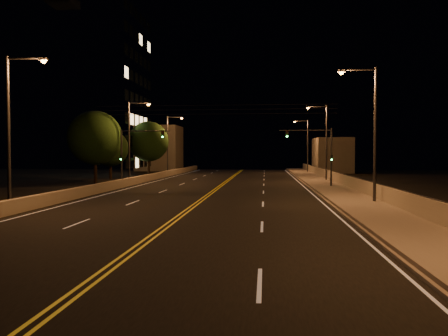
# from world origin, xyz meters

# --- Properties ---
(ground) EXTENTS (160.00, 160.00, 0.00)m
(ground) POSITION_xyz_m (0.00, 0.00, 0.00)
(ground) COLOR black
(ground) RESTS_ON ground
(road) EXTENTS (18.00, 120.00, 0.02)m
(road) POSITION_xyz_m (0.00, 20.00, 0.01)
(road) COLOR black
(road) RESTS_ON ground
(sidewalk) EXTENTS (3.60, 120.00, 0.30)m
(sidewalk) POSITION_xyz_m (10.80, 20.00, 0.15)
(sidewalk) COLOR gray
(sidewalk) RESTS_ON ground
(curb) EXTENTS (0.14, 120.00, 0.15)m
(curb) POSITION_xyz_m (8.93, 20.00, 0.07)
(curb) COLOR gray
(curb) RESTS_ON ground
(parapet_wall) EXTENTS (0.30, 120.00, 1.00)m
(parapet_wall) POSITION_xyz_m (12.45, 20.00, 0.80)
(parapet_wall) COLOR #A19786
(parapet_wall) RESTS_ON sidewalk
(jersey_barrier) EXTENTS (0.45, 120.00, 0.83)m
(jersey_barrier) POSITION_xyz_m (-9.68, 20.00, 0.41)
(jersey_barrier) COLOR #A19786
(jersey_barrier) RESTS_ON ground
(distant_building_right) EXTENTS (6.00, 10.00, 6.09)m
(distant_building_right) POSITION_xyz_m (16.50, 69.23, 3.05)
(distant_building_right) COLOR slate
(distant_building_right) RESTS_ON ground
(distant_building_left) EXTENTS (8.00, 8.00, 8.70)m
(distant_building_left) POSITION_xyz_m (-16.00, 73.96, 4.35)
(distant_building_left) COLOR slate
(distant_building_left) RESTS_ON ground
(parapet_rail) EXTENTS (0.06, 120.00, 0.06)m
(parapet_rail) POSITION_xyz_m (12.45, 20.00, 1.33)
(parapet_rail) COLOR black
(parapet_rail) RESTS_ON parapet_wall
(lane_markings) EXTENTS (17.32, 116.00, 0.00)m
(lane_markings) POSITION_xyz_m (0.00, 19.93, 0.02)
(lane_markings) COLOR silver
(lane_markings) RESTS_ON road
(streetlight_1) EXTENTS (2.55, 0.28, 9.05)m
(streetlight_1) POSITION_xyz_m (11.52, 19.43, 5.23)
(streetlight_1) COLOR #2D2D33
(streetlight_1) RESTS_ON ground
(streetlight_2) EXTENTS (2.55, 0.28, 9.05)m
(streetlight_2) POSITION_xyz_m (11.52, 42.09, 5.23)
(streetlight_2) COLOR #2D2D33
(streetlight_2) RESTS_ON ground
(streetlight_3) EXTENTS (2.55, 0.28, 9.05)m
(streetlight_3) POSITION_xyz_m (11.52, 64.79, 5.23)
(streetlight_3) COLOR #2D2D33
(streetlight_3) RESTS_ON ground
(streetlight_4) EXTENTS (2.55, 0.28, 9.05)m
(streetlight_4) POSITION_xyz_m (-9.92, 14.11, 5.23)
(streetlight_4) COLOR #2D2D33
(streetlight_4) RESTS_ON ground
(streetlight_5) EXTENTS (2.55, 0.28, 9.05)m
(streetlight_5) POSITION_xyz_m (-9.92, 36.63, 5.23)
(streetlight_5) COLOR #2D2D33
(streetlight_5) RESTS_ON ground
(streetlight_6) EXTENTS (2.55, 0.28, 9.05)m
(streetlight_6) POSITION_xyz_m (-9.92, 55.52, 5.23)
(streetlight_6) COLOR #2D2D33
(streetlight_6) RESTS_ON ground
(traffic_signal_right) EXTENTS (5.11, 0.31, 5.86)m
(traffic_signal_right) POSITION_xyz_m (9.97, 32.90, 3.73)
(traffic_signal_right) COLOR #2D2D33
(traffic_signal_right) RESTS_ON ground
(traffic_signal_left) EXTENTS (5.11, 0.31, 5.86)m
(traffic_signal_left) POSITION_xyz_m (-8.77, 32.90, 3.73)
(traffic_signal_left) COLOR #2D2D33
(traffic_signal_left) RESTS_ON ground
(overhead_wires) EXTENTS (22.00, 0.03, 0.83)m
(overhead_wires) POSITION_xyz_m (0.00, 29.50, 7.40)
(overhead_wires) COLOR black
(building_tower) EXTENTS (24.00, 15.00, 27.50)m
(building_tower) POSITION_xyz_m (-26.75, 55.93, 13.18)
(building_tower) COLOR slate
(building_tower) RESTS_ON ground
(tree_0) EXTENTS (6.03, 6.03, 8.17)m
(tree_0) POSITION_xyz_m (-14.28, 37.26, 5.15)
(tree_0) COLOR black
(tree_0) RESTS_ON ground
(tree_1) EXTENTS (4.76, 4.76, 6.45)m
(tree_1) POSITION_xyz_m (-15.76, 46.09, 4.06)
(tree_1) COLOR black
(tree_1) RESTS_ON ground
(tree_2) EXTENTS (6.08, 6.08, 8.25)m
(tree_2) POSITION_xyz_m (-12.97, 54.81, 5.20)
(tree_2) COLOR black
(tree_2) RESTS_ON ground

